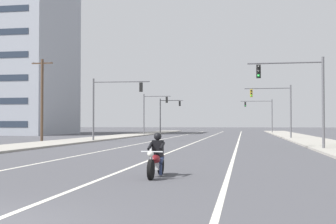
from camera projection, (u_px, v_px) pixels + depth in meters
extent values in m
cube|color=beige|center=(205.00, 139.00, 51.81)|extent=(0.16, 100.00, 0.01)
cube|color=beige|center=(167.00, 138.00, 52.56)|extent=(0.16, 100.00, 0.01)
cube|color=beige|center=(239.00, 139.00, 51.15)|extent=(0.16, 100.00, 0.01)
cube|color=#9E998E|center=(311.00, 140.00, 45.02)|extent=(4.40, 110.00, 0.14)
cube|color=#9E998E|center=(94.00, 139.00, 48.85)|extent=(4.40, 110.00, 0.14)
cylinder|color=black|center=(151.00, 170.00, 13.95)|extent=(0.13, 0.64, 0.64)
cylinder|color=black|center=(161.00, 165.00, 15.48)|extent=(0.13, 0.64, 0.64)
cylinder|color=silver|center=(152.00, 159.00, 14.06)|extent=(0.07, 0.33, 0.68)
sphere|color=white|center=(151.00, 154.00, 13.92)|extent=(0.20, 0.20, 0.20)
cylinder|color=silver|center=(152.00, 152.00, 14.11)|extent=(0.70, 0.05, 0.04)
ellipsoid|color=maroon|center=(155.00, 159.00, 14.60)|extent=(0.33, 0.56, 0.28)
cube|color=silver|center=(156.00, 166.00, 14.72)|extent=(0.25, 0.44, 0.24)
cube|color=black|center=(158.00, 160.00, 15.04)|extent=(0.29, 0.52, 0.12)
cube|color=maroon|center=(160.00, 157.00, 15.44)|extent=(0.21, 0.36, 0.08)
cylinder|color=silver|center=(154.00, 167.00, 15.13)|extent=(0.09, 0.55, 0.08)
cube|color=black|center=(158.00, 149.00, 15.01)|extent=(0.36, 0.25, 0.56)
sphere|color=black|center=(158.00, 136.00, 15.00)|extent=(0.26, 0.26, 0.26)
cylinder|color=navy|center=(161.00, 160.00, 14.83)|extent=(0.15, 0.44, 0.30)
cylinder|color=navy|center=(161.00, 170.00, 14.64)|extent=(0.11, 0.16, 0.35)
cylinder|color=black|center=(162.00, 146.00, 14.72)|extent=(0.11, 0.52, 0.27)
cylinder|color=navy|center=(153.00, 160.00, 14.88)|extent=(0.15, 0.44, 0.30)
cylinder|color=navy|center=(151.00, 170.00, 14.70)|extent=(0.11, 0.16, 0.35)
cylinder|color=black|center=(150.00, 146.00, 14.79)|extent=(0.11, 0.52, 0.27)
cylinder|color=#56565B|center=(323.00, 103.00, 29.56)|extent=(0.18, 0.18, 6.20)
cylinder|color=#56565B|center=(285.00, 63.00, 30.05)|extent=(4.94, 0.12, 0.11)
cube|color=black|center=(259.00, 71.00, 30.33)|extent=(0.30, 0.24, 0.90)
sphere|color=black|center=(259.00, 67.00, 30.18)|extent=(0.18, 0.18, 0.18)
sphere|color=black|center=(259.00, 71.00, 30.17)|extent=(0.18, 0.18, 0.18)
sphere|color=green|center=(259.00, 76.00, 30.17)|extent=(0.18, 0.18, 0.18)
cylinder|color=#56565B|center=(93.00, 110.00, 43.92)|extent=(0.18, 0.18, 6.20)
cylinder|color=#56565B|center=(121.00, 82.00, 43.66)|extent=(5.59, 0.39, 0.11)
cube|color=black|center=(141.00, 87.00, 43.42)|extent=(0.31, 0.25, 0.90)
sphere|color=black|center=(141.00, 84.00, 43.58)|extent=(0.18, 0.18, 0.18)
sphere|color=black|center=(141.00, 87.00, 43.57)|extent=(0.18, 0.18, 0.18)
sphere|color=green|center=(141.00, 90.00, 43.56)|extent=(0.18, 0.18, 0.18)
cylinder|color=#56565B|center=(291.00, 112.00, 51.23)|extent=(0.18, 0.18, 6.20)
cylinder|color=#56565B|center=(267.00, 88.00, 51.77)|extent=(5.24, 0.19, 0.11)
cube|color=#B79319|center=(251.00, 93.00, 52.09)|extent=(0.30, 0.24, 0.90)
sphere|color=black|center=(251.00, 91.00, 51.95)|extent=(0.18, 0.18, 0.18)
sphere|color=black|center=(251.00, 93.00, 51.94)|extent=(0.18, 0.18, 0.18)
sphere|color=green|center=(251.00, 96.00, 51.93)|extent=(0.18, 0.18, 0.18)
cylinder|color=#56565B|center=(144.00, 115.00, 67.02)|extent=(0.18, 0.18, 6.20)
cylinder|color=#56565B|center=(157.00, 96.00, 66.78)|extent=(4.10, 0.18, 0.11)
cube|color=black|center=(167.00, 100.00, 66.55)|extent=(0.30, 0.24, 0.90)
sphere|color=black|center=(167.00, 98.00, 66.71)|extent=(0.18, 0.18, 0.18)
sphere|color=black|center=(167.00, 100.00, 66.70)|extent=(0.18, 0.18, 0.18)
sphere|color=green|center=(167.00, 102.00, 66.69)|extent=(0.18, 0.18, 0.18)
cylinder|color=#56565B|center=(272.00, 116.00, 81.06)|extent=(0.18, 0.18, 6.20)
cylinder|color=#56565B|center=(256.00, 101.00, 81.46)|extent=(5.64, 0.39, 0.11)
cube|color=black|center=(245.00, 104.00, 81.68)|extent=(0.31, 0.25, 0.90)
sphere|color=black|center=(245.00, 103.00, 81.53)|extent=(0.18, 0.18, 0.18)
sphere|color=black|center=(245.00, 104.00, 81.52)|extent=(0.18, 0.18, 0.18)
sphere|color=green|center=(245.00, 106.00, 81.52)|extent=(0.18, 0.18, 0.18)
cylinder|color=#56565B|center=(160.00, 116.00, 79.51)|extent=(0.18, 0.18, 6.20)
cylinder|color=#56565B|center=(172.00, 100.00, 79.17)|extent=(4.15, 0.24, 0.11)
cube|color=black|center=(180.00, 104.00, 78.87)|extent=(0.31, 0.25, 0.90)
sphere|color=black|center=(180.00, 102.00, 79.03)|extent=(0.18, 0.18, 0.18)
sphere|color=black|center=(180.00, 104.00, 79.02)|extent=(0.18, 0.18, 0.18)
sphere|color=green|center=(180.00, 105.00, 79.01)|extent=(0.18, 0.18, 0.18)
cylinder|color=#4C3828|center=(42.00, 100.00, 43.35)|extent=(0.26, 0.26, 8.03)
cube|color=#4C3828|center=(42.00, 63.00, 43.45)|extent=(2.15, 0.12, 0.12)
cylinder|color=slate|center=(34.00, 62.00, 43.60)|extent=(0.08, 0.08, 0.12)
cylinder|color=slate|center=(51.00, 62.00, 43.30)|extent=(0.08, 0.08, 0.12)
cube|color=#999EA8|center=(4.00, 43.00, 73.51)|extent=(20.17, 16.56, 30.07)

